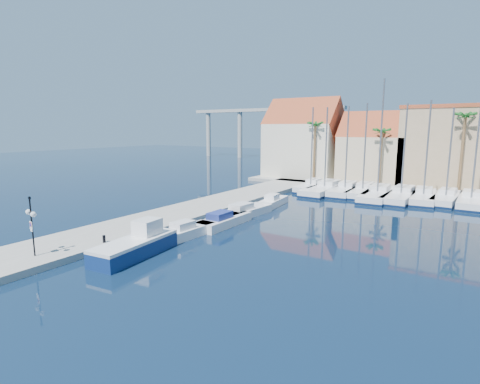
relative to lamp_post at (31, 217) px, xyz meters
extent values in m
plane|color=black|center=(7.98, 1.36, -3.13)|extent=(260.00, 260.00, 0.00)
cube|color=gray|center=(-1.02, 14.86, -2.88)|extent=(6.00, 77.00, 0.50)
cube|color=gray|center=(17.98, 49.36, -2.88)|extent=(54.00, 16.00, 0.50)
cylinder|color=black|center=(0.00, 0.00, -0.63)|extent=(0.10, 0.10, 4.00)
cylinder|color=black|center=(-0.24, 0.06, 0.27)|extent=(0.50, 0.16, 0.05)
cylinder|color=black|center=(0.25, -0.05, 0.27)|extent=(0.50, 0.16, 0.05)
sphere|color=white|center=(-0.49, 0.11, 0.27)|extent=(0.36, 0.36, 0.36)
sphere|color=white|center=(0.49, -0.10, 0.27)|extent=(0.36, 0.36, 0.36)
cube|color=black|center=(0.00, 0.00, 1.27)|extent=(0.24, 0.16, 0.16)
cube|color=white|center=(-0.01, -0.05, -0.53)|extent=(0.49, 0.14, 0.50)
cylinder|color=red|center=(-0.02, -0.08, -0.48)|extent=(0.34, 0.09, 0.34)
cylinder|color=#1933A5|center=(-0.02, -0.09, -0.48)|extent=(0.24, 0.06, 0.24)
cube|color=white|center=(-0.01, -0.05, -0.88)|extent=(0.40, 0.12, 0.14)
cylinder|color=black|center=(1.38, 4.40, -2.35)|extent=(0.22, 0.22, 0.55)
cube|color=navy|center=(4.51, 4.56, -2.62)|extent=(2.92, 6.91, 1.01)
cube|color=white|center=(4.51, 4.56, -2.01)|extent=(2.92, 6.91, 0.22)
cube|color=white|center=(4.37, 5.90, -1.39)|extent=(1.63, 1.93, 1.23)
cube|color=white|center=(4.43, 10.20, -2.73)|extent=(1.96, 5.44, 0.80)
cube|color=white|center=(4.41, 9.67, -2.03)|extent=(1.29, 1.93, 0.60)
cube|color=white|center=(4.87, 14.76, -2.73)|extent=(2.06, 6.43, 0.80)
cube|color=navy|center=(4.87, 14.11, -2.03)|extent=(1.44, 2.25, 0.60)
cube|color=white|center=(4.47, 19.06, -2.73)|extent=(2.67, 6.88, 0.80)
cube|color=white|center=(4.42, 18.38, -2.03)|extent=(1.69, 2.47, 0.60)
cube|color=white|center=(4.43, 25.30, -2.73)|extent=(2.23, 5.44, 0.80)
cube|color=white|center=(4.48, 24.77, -2.03)|extent=(1.37, 1.96, 0.60)
cube|color=white|center=(4.08, 37.57, -2.63)|extent=(2.44, 8.68, 1.00)
cube|color=#0C1D3E|center=(4.08, 37.57, -2.95)|extent=(2.50, 8.74, 0.28)
cube|color=white|center=(4.06, 38.43, -1.83)|extent=(1.63, 2.62, 0.60)
cylinder|color=slate|center=(4.09, 37.13, 3.21)|extent=(0.20, 0.20, 10.67)
cube|color=white|center=(6.45, 36.93, -2.63)|extent=(3.39, 11.91, 1.00)
cube|color=#0C1D3E|center=(6.45, 36.93, -2.95)|extent=(3.46, 11.97, 0.28)
cube|color=white|center=(6.48, 38.12, -1.83)|extent=(2.25, 3.61, 0.60)
cylinder|color=slate|center=(6.43, 36.34, 3.16)|extent=(0.20, 0.20, 10.58)
cube|color=white|center=(9.11, 37.30, -2.63)|extent=(3.09, 10.17, 1.00)
cube|color=#0C1D3E|center=(9.11, 37.30, -2.95)|extent=(3.15, 10.23, 0.28)
cube|color=white|center=(9.06, 38.30, -1.83)|extent=(1.97, 3.10, 0.60)
cylinder|color=slate|center=(9.13, 36.80, 3.21)|extent=(0.20, 0.20, 10.67)
cube|color=white|center=(11.35, 37.69, -2.63)|extent=(2.91, 10.13, 1.00)
cube|color=#0C1D3E|center=(11.35, 37.69, -2.95)|extent=(2.98, 10.20, 0.28)
cube|color=white|center=(11.32, 38.70, -1.83)|extent=(1.92, 3.07, 0.60)
cylinder|color=slate|center=(11.36, 37.19, 3.36)|extent=(0.20, 0.20, 10.98)
cube|color=white|center=(13.54, 36.41, -2.63)|extent=(3.47, 11.63, 1.00)
cube|color=#0C1D3E|center=(13.54, 36.41, -2.95)|extent=(3.53, 11.69, 0.28)
cube|color=white|center=(13.49, 37.56, -1.83)|extent=(2.24, 3.54, 0.60)
cylinder|color=slate|center=(13.56, 35.84, 4.73)|extent=(0.20, 0.20, 13.71)
cube|color=white|center=(16.25, 37.08, -2.63)|extent=(3.36, 11.54, 1.00)
cube|color=#0C1D3E|center=(16.25, 37.08, -2.95)|extent=(3.42, 11.60, 0.28)
cube|color=white|center=(16.28, 38.23, -1.83)|extent=(2.20, 3.50, 0.60)
cylinder|color=slate|center=(16.23, 36.51, 3.25)|extent=(0.20, 0.20, 10.76)
cube|color=white|center=(18.64, 37.41, -2.63)|extent=(3.34, 10.01, 1.00)
cube|color=#0C1D3E|center=(18.64, 37.41, -2.95)|extent=(3.40, 10.08, 0.28)
cube|color=white|center=(18.57, 38.39, -1.83)|extent=(2.02, 3.09, 0.60)
cylinder|color=slate|center=(18.68, 36.92, 3.41)|extent=(0.20, 0.20, 11.07)
cube|color=white|center=(21.06, 37.96, -2.63)|extent=(3.01, 9.45, 1.00)
cube|color=#0C1D3E|center=(21.06, 37.96, -2.95)|extent=(3.07, 9.51, 0.28)
cube|color=white|center=(21.12, 38.89, -1.83)|extent=(1.87, 2.90, 0.60)
cylinder|color=slate|center=(21.03, 37.49, 2.95)|extent=(0.20, 0.20, 10.15)
cube|color=white|center=(23.61, 37.80, -2.63)|extent=(2.65, 10.04, 1.00)
cube|color=#0C1D3E|center=(23.61, 37.80, -2.95)|extent=(2.71, 10.10, 0.28)
cube|color=white|center=(23.61, 38.80, -1.83)|extent=(1.84, 3.02, 0.60)
cylinder|color=slate|center=(23.60, 37.30, 3.98)|extent=(0.20, 0.20, 12.22)
cube|color=beige|center=(-2.02, 48.36, 1.87)|extent=(12.00, 9.00, 9.00)
cube|color=brown|center=(-2.02, 48.36, 6.37)|extent=(12.30, 9.00, 9.00)
cube|color=beige|center=(9.98, 48.36, 0.87)|extent=(10.00, 8.00, 7.00)
cube|color=brown|center=(9.98, 48.36, 4.37)|extent=(10.30, 8.00, 8.00)
cube|color=tan|center=(20.98, 49.36, 2.87)|extent=(14.00, 10.00, 11.00)
cube|color=brown|center=(20.98, 49.36, 8.62)|extent=(14.20, 10.20, 0.50)
cylinder|color=brown|center=(1.98, 43.36, 1.87)|extent=(0.36, 0.36, 9.00)
sphere|color=#19591F|center=(1.98, 43.36, 6.22)|extent=(2.60, 2.60, 2.60)
cylinder|color=brown|center=(11.98, 43.36, 1.37)|extent=(0.36, 0.36, 8.00)
sphere|color=#19591F|center=(11.98, 43.36, 5.22)|extent=(2.60, 2.60, 2.60)
cylinder|color=brown|center=(21.98, 43.36, 2.37)|extent=(0.36, 0.36, 10.00)
sphere|color=#19591F|center=(21.98, 43.36, 7.22)|extent=(2.60, 2.60, 2.60)
cube|color=#9E9E99|center=(-30.02, 83.36, 10.87)|extent=(48.00, 2.20, 0.90)
cylinder|color=#9E9E99|center=(-50.02, 83.36, 3.87)|extent=(1.40, 1.40, 14.00)
cylinder|color=#9E9E99|center=(-38.02, 83.36, 3.87)|extent=(1.40, 1.40, 14.00)
cylinder|color=#9E9E99|center=(-26.02, 83.36, 3.87)|extent=(1.40, 1.40, 14.00)
cylinder|color=#9E9E99|center=(-14.02, 83.36, 3.87)|extent=(1.40, 1.40, 14.00)
camera|label=1|loc=(24.31, -12.44, 5.73)|focal=28.00mm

